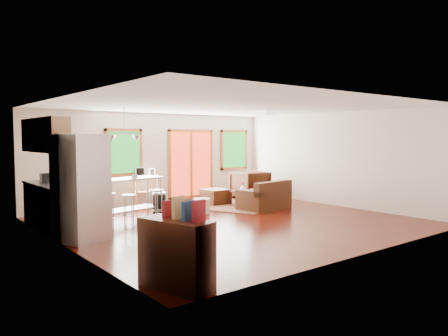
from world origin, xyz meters
TOP-DOWN VIEW (x-y plane):
  - floor at (0.00, 0.00)m, footprint 7.50×7.00m
  - ceiling at (0.00, 0.00)m, footprint 7.50×7.00m
  - back_wall at (0.00, 3.51)m, footprint 7.50×0.02m
  - left_wall at (-3.76, 0.00)m, footprint 0.02×7.00m
  - right_wall at (3.76, 0.00)m, footprint 0.02×7.00m
  - front_wall at (0.00, -3.51)m, footprint 7.50×0.02m
  - window_left at (-1.00, 3.46)m, footprint 1.10×0.05m
  - french_doors at (1.20, 3.46)m, footprint 1.60×0.05m
  - window_right at (2.90, 3.46)m, footprint 1.10×0.05m
  - rug at (1.68, 1.60)m, footprint 2.96×2.66m
  - loveseat at (1.78, 0.79)m, footprint 1.52×1.00m
  - coffee_table at (1.98, 1.85)m, footprint 1.13×0.88m
  - armchair at (2.65, 2.41)m, footprint 0.97×0.91m
  - ottoman at (1.22, 2.27)m, footprint 0.69×0.69m
  - pouf at (0.07, 1.31)m, footprint 0.54×0.54m
  - vase at (1.71, 1.63)m, footprint 0.22×0.23m
  - book at (2.20, 1.74)m, footprint 0.20×0.09m
  - cabinets at (-3.49, 1.70)m, footprint 0.64×2.24m
  - refrigerator at (-3.34, 0.28)m, footprint 0.99×0.98m
  - island at (-1.72, 1.60)m, footprint 1.63×0.90m
  - cup at (-1.66, 1.50)m, footprint 0.14×0.11m
  - bar_stool_a at (-2.59, 0.90)m, footprint 0.41×0.41m
  - bar_stool_b at (-1.97, 1.19)m, footprint 0.37×0.37m
  - bar_stool_c at (-1.25, 1.25)m, footprint 0.37×0.37m
  - trash_can at (-1.02, 1.51)m, footprint 0.34×0.34m
  - kitchen_cart at (-0.47, 3.26)m, footprint 0.79×0.61m
  - bookshelf at (-3.35, -3.00)m, footprint 0.63×1.06m
  - ceiling_flush at (1.60, 0.60)m, footprint 0.35×0.35m
  - pendant_light at (-1.90, 1.50)m, footprint 0.80×0.18m

SIDE VIEW (x-z plane):
  - floor at x=0.00m, z-range -0.02..0.00m
  - rug at x=1.68m, z-range 0.00..0.02m
  - pouf at x=0.07m, z-range 0.00..0.37m
  - ottoman at x=1.22m, z-range 0.00..0.44m
  - loveseat at x=1.78m, z-range -0.08..0.68m
  - trash_can at x=-1.02m, z-range 0.00..0.60m
  - coffee_table at x=1.98m, z-range 0.14..0.54m
  - bookshelf at x=-3.35m, z-range -0.13..1.04m
  - bar_stool_b at x=-1.97m, z-range 0.16..0.81m
  - armchair at x=2.65m, z-range 0.00..0.97m
  - vase at x=1.71m, z-range 0.36..0.65m
  - bar_stool_c at x=-1.25m, z-range 0.17..0.87m
  - book at x=2.20m, z-range 0.40..0.68m
  - bar_stool_a at x=-2.59m, z-range 0.19..0.95m
  - island at x=-1.72m, z-range 0.18..1.16m
  - kitchen_cart at x=-0.47m, z-range 0.20..1.27m
  - cabinets at x=-3.49m, z-range -0.22..2.08m
  - refrigerator at x=-3.34m, z-range 0.00..1.96m
  - cup at x=-1.66m, z-range 0.95..1.09m
  - french_doors at x=1.20m, z-range 0.05..2.15m
  - back_wall at x=0.00m, z-range 0.00..2.60m
  - left_wall at x=-3.76m, z-range 0.00..2.60m
  - right_wall at x=3.76m, z-range 0.00..2.60m
  - front_wall at x=0.00m, z-range 0.00..2.60m
  - window_left at x=-1.00m, z-range 0.85..2.15m
  - window_right at x=2.90m, z-range 0.85..2.15m
  - pendant_light at x=-1.90m, z-range 1.50..2.29m
  - ceiling_flush at x=1.60m, z-range 2.47..2.59m
  - ceiling at x=0.00m, z-range 2.60..2.62m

